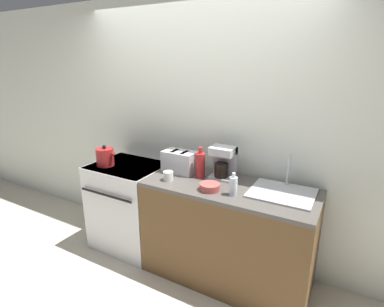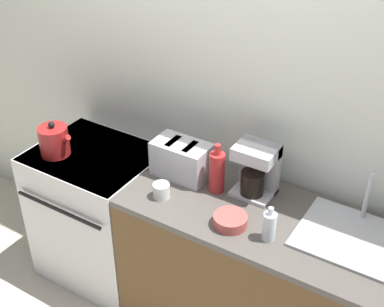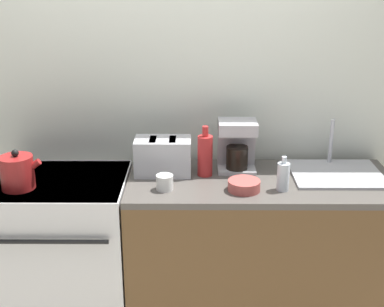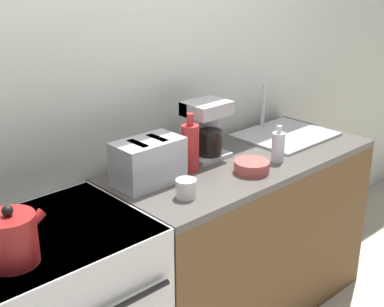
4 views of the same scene
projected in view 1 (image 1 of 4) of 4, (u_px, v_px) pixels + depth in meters
ground_plane at (160, 277)px, 2.86m from camera, size 12.00×12.00×0.00m
wall_back at (196, 130)px, 3.05m from camera, size 8.00×0.05×2.60m
stove at (130, 205)px, 3.25m from camera, size 0.75×0.66×0.93m
counter_block at (227, 233)px, 2.74m from camera, size 1.51×0.65×0.93m
kettle at (105, 157)px, 3.08m from camera, size 0.22×0.18×0.22m
toaster at (180, 162)px, 2.90m from camera, size 0.32×0.19×0.21m
coffee_maker at (223, 161)px, 2.75m from camera, size 0.22×0.18×0.30m
sink_tray at (282, 192)px, 2.45m from camera, size 0.51×0.43×0.28m
bottle_red at (200, 165)px, 2.76m from camera, size 0.09×0.09×0.29m
bottle_clear at (233, 186)px, 2.41m from camera, size 0.07×0.07×0.19m
cup_white at (168, 176)px, 2.72m from camera, size 0.09×0.09×0.08m
bowl at (210, 187)px, 2.51m from camera, size 0.17×0.17×0.06m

